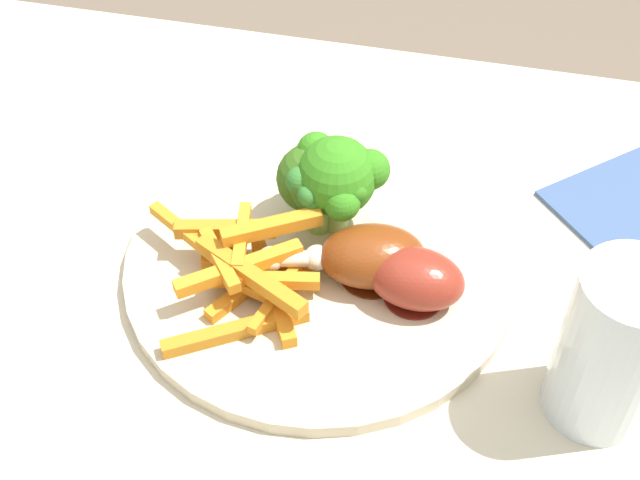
{
  "coord_description": "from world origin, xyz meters",
  "views": [
    {
      "loc": [
        0.06,
        -0.38,
        1.21
      ],
      "look_at": [
        -0.04,
        0.05,
        0.75
      ],
      "focal_mm": 49.11,
      "sensor_mm": 36.0,
      "label": 1
    }
  ],
  "objects_px": {
    "broccoli_floret_middle": "(311,178)",
    "chicken_drumstick_far": "(368,257)",
    "dining_table": "(355,416)",
    "dinner_plate": "(320,263)",
    "water_glass": "(613,348)",
    "chicken_drumstick_near": "(409,277)",
    "broccoli_floret_back": "(339,176)",
    "broccoli_floret_front": "(317,188)",
    "carrot_fries_pile": "(249,270)"
  },
  "relations": [
    {
      "from": "dinner_plate",
      "to": "broccoli_floret_middle",
      "type": "bearing_deg",
      "value": 111.27
    },
    {
      "from": "carrot_fries_pile",
      "to": "water_glass",
      "type": "bearing_deg",
      "value": -8.8
    },
    {
      "from": "dining_table",
      "to": "broccoli_floret_back",
      "type": "relative_size",
      "value": 12.92
    },
    {
      "from": "broccoli_floret_middle",
      "to": "dinner_plate",
      "type": "bearing_deg",
      "value": -68.73
    },
    {
      "from": "dining_table",
      "to": "water_glass",
      "type": "xyz_separation_m",
      "value": [
        0.16,
        -0.03,
        0.18
      ]
    },
    {
      "from": "chicken_drumstick_far",
      "to": "carrot_fries_pile",
      "type": "bearing_deg",
      "value": -160.07
    },
    {
      "from": "carrot_fries_pile",
      "to": "chicken_drumstick_far",
      "type": "distance_m",
      "value": 0.09
    },
    {
      "from": "dinner_plate",
      "to": "water_glass",
      "type": "bearing_deg",
      "value": -20.61
    },
    {
      "from": "dinner_plate",
      "to": "carrot_fries_pile",
      "type": "bearing_deg",
      "value": -138.49
    },
    {
      "from": "carrot_fries_pile",
      "to": "chicken_drumstick_far",
      "type": "relative_size",
      "value": 1.22
    },
    {
      "from": "carrot_fries_pile",
      "to": "dining_table",
      "type": "bearing_deg",
      "value": -8.61
    },
    {
      "from": "broccoli_floret_middle",
      "to": "chicken_drumstick_far",
      "type": "distance_m",
      "value": 0.08
    },
    {
      "from": "chicken_drumstick_near",
      "to": "chicken_drumstick_far",
      "type": "bearing_deg",
      "value": 158.88
    },
    {
      "from": "broccoli_floret_middle",
      "to": "broccoli_floret_back",
      "type": "bearing_deg",
      "value": -11.61
    },
    {
      "from": "broccoli_floret_middle",
      "to": "water_glass",
      "type": "distance_m",
      "value": 0.25
    },
    {
      "from": "broccoli_floret_back",
      "to": "water_glass",
      "type": "xyz_separation_m",
      "value": [
        0.2,
        -0.12,
        -0.0
      ]
    },
    {
      "from": "dinner_plate",
      "to": "chicken_drumstick_far",
      "type": "height_order",
      "value": "chicken_drumstick_far"
    },
    {
      "from": "broccoli_floret_back",
      "to": "chicken_drumstick_near",
      "type": "xyz_separation_m",
      "value": [
        0.06,
        -0.06,
        -0.03
      ]
    },
    {
      "from": "broccoli_floret_middle",
      "to": "carrot_fries_pile",
      "type": "xyz_separation_m",
      "value": [
        -0.03,
        -0.08,
        -0.02
      ]
    },
    {
      "from": "broccoli_floret_back",
      "to": "dining_table",
      "type": "bearing_deg",
      "value": -68.76
    },
    {
      "from": "dinner_plate",
      "to": "broccoli_floret_front",
      "type": "height_order",
      "value": "broccoli_floret_front"
    },
    {
      "from": "dining_table",
      "to": "chicken_drumstick_near",
      "type": "distance_m",
      "value": 0.15
    },
    {
      "from": "broccoli_floret_middle",
      "to": "chicken_drumstick_far",
      "type": "relative_size",
      "value": 0.53
    },
    {
      "from": "broccoli_floret_front",
      "to": "dining_table",
      "type": "bearing_deg",
      "value": -58.48
    },
    {
      "from": "broccoli_floret_back",
      "to": "water_glass",
      "type": "distance_m",
      "value": 0.23
    },
    {
      "from": "dining_table",
      "to": "chicken_drumstick_far",
      "type": "relative_size",
      "value": 8.33
    },
    {
      "from": "dinner_plate",
      "to": "broccoli_floret_middle",
      "type": "distance_m",
      "value": 0.07
    },
    {
      "from": "broccoli_floret_back",
      "to": "chicken_drumstick_far",
      "type": "height_order",
      "value": "broccoli_floret_back"
    },
    {
      "from": "dining_table",
      "to": "dinner_plate",
      "type": "distance_m",
      "value": 0.14
    },
    {
      "from": "carrot_fries_pile",
      "to": "chicken_drumstick_near",
      "type": "bearing_deg",
      "value": 8.66
    },
    {
      "from": "broccoli_floret_front",
      "to": "broccoli_floret_back",
      "type": "xyz_separation_m",
      "value": [
        0.02,
        0.01,
        0.01
      ]
    },
    {
      "from": "broccoli_floret_back",
      "to": "chicken_drumstick_near",
      "type": "bearing_deg",
      "value": -43.31
    },
    {
      "from": "dinner_plate",
      "to": "broccoli_floret_middle",
      "type": "height_order",
      "value": "broccoli_floret_middle"
    },
    {
      "from": "broccoli_floret_middle",
      "to": "water_glass",
      "type": "bearing_deg",
      "value": -28.54
    },
    {
      "from": "broccoli_floret_front",
      "to": "chicken_drumstick_far",
      "type": "relative_size",
      "value": 0.52
    },
    {
      "from": "chicken_drumstick_near",
      "to": "broccoli_floret_middle",
      "type": "bearing_deg",
      "value": 143.19
    },
    {
      "from": "water_glass",
      "to": "broccoli_floret_middle",
      "type": "bearing_deg",
      "value": 151.46
    },
    {
      "from": "dining_table",
      "to": "carrot_fries_pile",
      "type": "height_order",
      "value": "carrot_fries_pile"
    },
    {
      "from": "broccoli_floret_middle",
      "to": "dining_table",
      "type": "bearing_deg",
      "value": -58.62
    },
    {
      "from": "carrot_fries_pile",
      "to": "water_glass",
      "type": "xyz_separation_m",
      "value": [
        0.25,
        -0.04,
        0.03
      ]
    },
    {
      "from": "chicken_drumstick_near",
      "to": "dining_table",
      "type": "bearing_deg",
      "value": -133.76
    },
    {
      "from": "water_glass",
      "to": "chicken_drumstick_far",
      "type": "bearing_deg",
      "value": 157.83
    },
    {
      "from": "chicken_drumstick_near",
      "to": "water_glass",
      "type": "height_order",
      "value": "water_glass"
    },
    {
      "from": "broccoli_floret_front",
      "to": "chicken_drumstick_near",
      "type": "height_order",
      "value": "broccoli_floret_front"
    },
    {
      "from": "broccoli_floret_front",
      "to": "water_glass",
      "type": "height_order",
      "value": "water_glass"
    },
    {
      "from": "carrot_fries_pile",
      "to": "water_glass",
      "type": "distance_m",
      "value": 0.25
    },
    {
      "from": "dining_table",
      "to": "broccoli_floret_front",
      "type": "xyz_separation_m",
      "value": [
        -0.05,
        0.08,
        0.17
      ]
    },
    {
      "from": "dinner_plate",
      "to": "broccoli_floret_back",
      "type": "distance_m",
      "value": 0.07
    },
    {
      "from": "broccoli_floret_front",
      "to": "chicken_drumstick_near",
      "type": "bearing_deg",
      "value": -33.22
    },
    {
      "from": "carrot_fries_pile",
      "to": "chicken_drumstick_far",
      "type": "xyz_separation_m",
      "value": [
        0.08,
        0.03,
        0.0
      ]
    }
  ]
}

